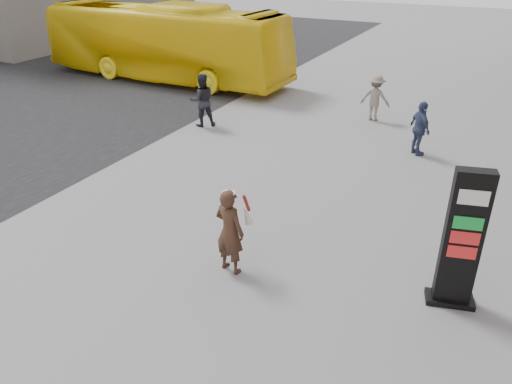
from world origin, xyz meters
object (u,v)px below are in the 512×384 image
at_px(woman, 230,230).
at_px(bus, 164,42).
at_px(info_pylon, 462,240).
at_px(pedestrian_c, 420,129).
at_px(pedestrian_b, 375,98).
at_px(pedestrian_a, 202,100).

bearing_deg(woman, bus, -39.70).
height_order(info_pylon, pedestrian_c, info_pylon).
height_order(woman, pedestrian_c, woman).
bearing_deg(woman, pedestrian_c, -95.37).
bearing_deg(pedestrian_b, pedestrian_c, 128.66).
relative_size(info_pylon, pedestrian_b, 1.58).
relative_size(info_pylon, pedestrian_a, 1.42).
relative_size(woman, bus, 0.14).
bearing_deg(pedestrian_a, bus, -84.74).
relative_size(pedestrian_a, pedestrian_c, 1.10).
height_order(woman, pedestrian_b, woman).
distance_m(bus, pedestrian_c, 13.25).
bearing_deg(pedestrian_b, woman, 90.78).
relative_size(bus, pedestrian_b, 7.39).
xyz_separation_m(info_pylon, pedestrian_a, (-9.25, 6.29, -0.39)).
bearing_deg(pedestrian_a, info_pylon, 104.93).
height_order(pedestrian_b, pedestrian_c, pedestrian_c).
distance_m(info_pylon, pedestrian_b, 10.46).
height_order(bus, pedestrian_c, bus).
xyz_separation_m(woman, bus, (-10.36, 12.16, 0.80)).
xyz_separation_m(woman, pedestrian_b, (0.07, 10.57, -0.08)).
xyz_separation_m(woman, pedestrian_a, (-5.19, 7.20, 0.01)).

